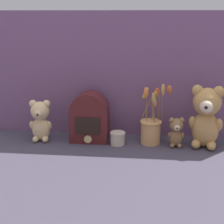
{
  "coord_description": "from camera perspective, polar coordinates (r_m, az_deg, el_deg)",
  "views": [
    {
      "loc": [
        0.17,
        -1.62,
        0.64
      ],
      "look_at": [
        0.0,
        0.02,
        0.16
      ],
      "focal_mm": 55.0,
      "sensor_mm": 36.0,
      "label": 1
    }
  ],
  "objects": [
    {
      "name": "teddy_bear_small",
      "position": [
        1.73,
        10.63,
        -3.2
      ],
      "size": [
        0.08,
        0.08,
        0.15
      ],
      "color": "olive",
      "rests_on": "ground"
    },
    {
      "name": "ground_plane",
      "position": [
        1.75,
        -0.07,
        -5.36
      ],
      "size": [
        4.0,
        4.0,
        0.0
      ],
      "primitive_type": "plane",
      "color": "#3D3847"
    },
    {
      "name": "teddy_bear_large",
      "position": [
        1.73,
        15.38,
        -0.56
      ],
      "size": [
        0.17,
        0.16,
        0.31
      ],
      "color": "tan",
      "rests_on": "ground"
    },
    {
      "name": "flower_vase",
      "position": [
        1.75,
        6.55,
        -2.33
      ],
      "size": [
        0.16,
        0.15,
        0.31
      ],
      "color": "tan",
      "rests_on": "ground"
    },
    {
      "name": "backdrop_wall",
      "position": [
        1.83,
        0.48,
        6.21
      ],
      "size": [
        1.49,
        0.02,
        0.66
      ],
      "color": "#704C70",
      "rests_on": "ground"
    },
    {
      "name": "teddy_bear_medium",
      "position": [
        1.81,
        -11.81,
        -1.26
      ],
      "size": [
        0.12,
        0.11,
        0.22
      ],
      "color": "#DBBC84",
      "rests_on": "ground"
    },
    {
      "name": "decorative_tin_tall",
      "position": [
        1.74,
        0.95,
        -4.34
      ],
      "size": [
        0.08,
        0.08,
        0.07
      ],
      "color": "beige",
      "rests_on": "ground"
    },
    {
      "name": "vintage_radio",
      "position": [
        1.77,
        -3.74,
        -0.96
      ],
      "size": [
        0.19,
        0.13,
        0.26
      ],
      "color": "#4C1919",
      "rests_on": "ground"
    }
  ]
}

